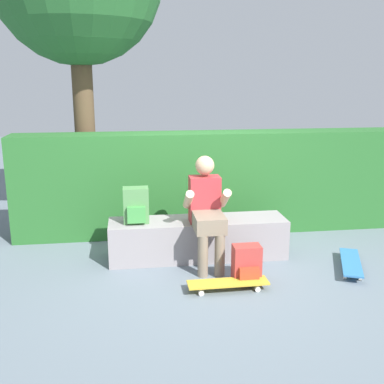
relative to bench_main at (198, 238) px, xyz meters
name	(u,v)px	position (x,y,z in m)	size (l,w,h in m)	color
ground_plane	(202,266)	(0.00, -0.27, -0.23)	(24.00, 24.00, 0.00)	slate
bench_main	(198,238)	(0.00, 0.00, 0.00)	(2.03, 0.50, 0.46)	gray
person_skater	(207,208)	(0.06, -0.22, 0.43)	(0.49, 0.62, 1.21)	#B73338
skateboard_near_person	(228,283)	(0.16, -0.90, -0.15)	(0.80, 0.21, 0.09)	gold
skateboard_beside_bench	(351,263)	(1.61, -0.57, -0.15)	(0.49, 0.82, 0.09)	teal
backpack_on_bench	(136,206)	(-0.70, -0.01, 0.42)	(0.28, 0.23, 0.40)	#51894C
backpack_on_ground	(247,265)	(0.39, -0.76, -0.03)	(0.28, 0.23, 0.40)	#B23833
hedge_row	(217,182)	(0.40, 0.94, 0.44)	(5.30, 0.51, 1.34)	#276329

